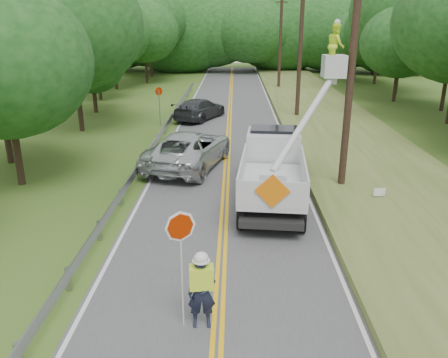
{
  "coord_description": "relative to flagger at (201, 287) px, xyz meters",
  "views": [
    {
      "loc": [
        0.36,
        -9.64,
        6.98
      ],
      "look_at": [
        0.0,
        6.0,
        1.5
      ],
      "focal_mm": 36.58,
      "sensor_mm": 36.0,
      "label": 1
    }
  ],
  "objects": [
    {
      "name": "guardrail",
      "position": [
        -3.63,
        15.35,
        -0.53
      ],
      "size": [
        0.18,
        48.0,
        0.77
      ],
      "color": "gray",
      "rests_on": "ground"
    },
    {
      "name": "treeline_left",
      "position": [
        -10.06,
        30.03,
        4.76
      ],
      "size": [
        10.74,
        56.57,
        10.97
      ],
      "color": "#332319",
      "rests_on": "ground"
    },
    {
      "name": "suv_darkgrey",
      "position": [
        -1.79,
        24.03,
        -0.31
      ],
      "size": [
        4.04,
        5.59,
        1.5
      ],
      "primitive_type": "imported",
      "rotation": [
        0.0,
        0.0,
        2.72
      ],
      "color": "#36383D",
      "rests_on": "road"
    },
    {
      "name": "yard_sign",
      "position": [
        6.53,
        7.83,
        -0.6
      ],
      "size": [
        0.46,
        0.06,
        0.67
      ],
      "color": "white",
      "rests_on": "ground"
    },
    {
      "name": "ground",
      "position": [
        0.39,
        0.45,
        -1.08
      ],
      "size": [
        140.0,
        140.0,
        0.0
      ],
      "primitive_type": "plane",
      "color": "#325619",
      "rests_on": "ground"
    },
    {
      "name": "suv_silver",
      "position": [
        -1.49,
        12.56,
        -0.16
      ],
      "size": [
        4.49,
        6.98,
        1.79
      ],
      "primitive_type": "imported",
      "rotation": [
        0.0,
        0.0,
        2.89
      ],
      "color": "silver",
      "rests_on": "road"
    },
    {
      "name": "treeline_horizon",
      "position": [
        0.99,
        56.78,
        4.42
      ],
      "size": [
        57.67,
        15.24,
        11.96
      ],
      "color": "#154314",
      "rests_on": "ground"
    },
    {
      "name": "tall_grass_verge",
      "position": [
        7.49,
        14.45,
        -0.93
      ],
      "size": [
        7.0,
        96.0,
        0.3
      ],
      "primitive_type": "cube",
      "color": "#525F28",
      "rests_on": "ground"
    },
    {
      "name": "stop_sign_permanent",
      "position": [
        -4.36,
        21.64,
        0.73
      ],
      "size": [
        0.44,
        0.4,
        2.69
      ],
      "color": "gray",
      "rests_on": "ground"
    },
    {
      "name": "road",
      "position": [
        0.39,
        14.45,
        -1.07
      ],
      "size": [
        7.2,
        96.0,
        0.03
      ],
      "color": "#49494C",
      "rests_on": "ground"
    },
    {
      "name": "utility_poles",
      "position": [
        5.39,
        17.46,
        4.19
      ],
      "size": [
        1.6,
        43.3,
        10.0
      ],
      "color": "black",
      "rests_on": "ground"
    },
    {
      "name": "bucket_truck",
      "position": [
        2.54,
        8.94,
        0.48
      ],
      "size": [
        4.31,
        7.19,
        6.84
      ],
      "color": "black",
      "rests_on": "road"
    },
    {
      "name": "flagger",
      "position": [
        0.0,
        0.0,
        0.0
      ],
      "size": [
        1.13,
        0.5,
        2.98
      ],
      "color": "#191E33",
      "rests_on": "road"
    }
  ]
}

